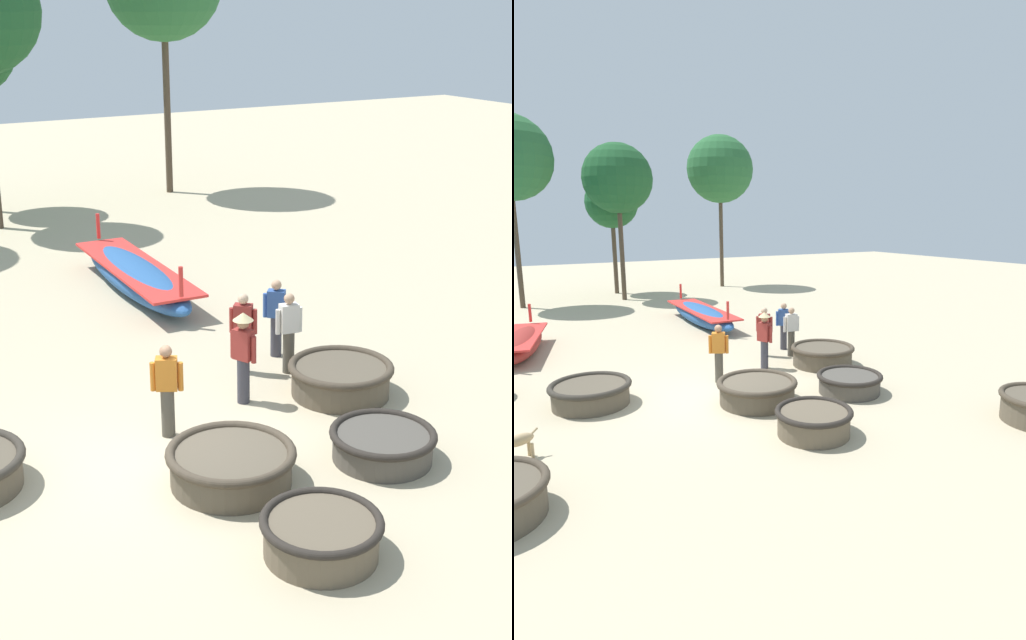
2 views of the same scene
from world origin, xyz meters
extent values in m
plane|color=#BCAD8C|center=(0.00, 0.00, 0.00)|extent=(80.00, 80.00, 0.00)
cylinder|color=brown|center=(0.75, -3.09, 0.25)|extent=(1.47, 1.47, 0.49)
torus|color=#28231E|center=(0.75, -3.09, 0.49)|extent=(1.59, 1.59, 0.12)
cylinder|color=brown|center=(3.75, 0.82, 0.26)|extent=(1.75, 1.75, 0.53)
torus|color=#42382B|center=(3.75, 0.82, 0.53)|extent=(1.89, 1.89, 0.14)
cylinder|color=#4C473F|center=(2.95, -1.47, 0.22)|extent=(1.53, 1.53, 0.43)
torus|color=#28231E|center=(2.95, -1.47, 0.43)|extent=(1.65, 1.65, 0.12)
cylinder|color=brown|center=(0.59, -0.96, 0.25)|extent=(1.78, 1.78, 0.50)
torus|color=#42382B|center=(0.59, -0.96, 0.50)|extent=(1.92, 1.92, 0.14)
ellipsoid|color=#285693|center=(2.85, 8.12, 0.37)|extent=(1.41, 6.02, 0.74)
cube|color=red|center=(2.85, 8.12, 0.60)|extent=(1.45, 5.55, 0.06)
cylinder|color=red|center=(2.93, 10.87, 1.02)|extent=(0.10, 0.10, 0.66)
cylinder|color=red|center=(2.76, 5.36, 1.02)|extent=(0.10, 0.10, 0.66)
cylinder|color=#2D425B|center=(2.72, 2.54, 0.41)|extent=(0.22, 0.22, 0.82)
cube|color=maroon|center=(2.72, 2.54, 1.09)|extent=(0.40, 0.39, 0.54)
sphere|color=#DBB28E|center=(2.72, 2.54, 1.47)|extent=(0.20, 0.20, 0.20)
cylinder|color=maroon|center=(2.89, 2.40, 1.04)|extent=(0.09, 0.09, 0.48)
cylinder|color=maroon|center=(2.55, 2.68, 1.04)|extent=(0.09, 0.09, 0.48)
cylinder|color=#4C473D|center=(0.42, 0.88, 0.41)|extent=(0.22, 0.22, 0.82)
cube|color=orange|center=(0.42, 0.88, 1.09)|extent=(0.40, 0.36, 0.54)
sphere|color=#A37556|center=(0.42, 0.88, 1.47)|extent=(0.20, 0.20, 0.20)
cylinder|color=orange|center=(0.23, 0.98, 1.04)|extent=(0.09, 0.09, 0.48)
cylinder|color=orange|center=(0.62, 0.77, 1.04)|extent=(0.09, 0.09, 0.48)
cylinder|color=#383842|center=(2.09, 1.38, 0.41)|extent=(0.22, 0.22, 0.82)
cube|color=maroon|center=(2.09, 1.38, 1.09)|extent=(0.35, 0.40, 0.54)
sphere|color=#A37556|center=(2.09, 1.38, 1.47)|extent=(0.20, 0.20, 0.20)
cylinder|color=maroon|center=(1.99, 1.58, 1.04)|extent=(0.09, 0.09, 0.48)
cylinder|color=maroon|center=(2.18, 1.19, 1.04)|extent=(0.09, 0.09, 0.48)
cone|color=#D1BC84|center=(2.09, 1.38, 1.60)|extent=(0.36, 0.36, 0.14)
cylinder|color=#4C473D|center=(3.47, 2.14, 0.41)|extent=(0.22, 0.22, 0.82)
cube|color=silver|center=(3.47, 2.14, 1.09)|extent=(0.37, 0.28, 0.54)
sphere|color=tan|center=(3.47, 2.14, 1.47)|extent=(0.20, 0.20, 0.20)
cylinder|color=silver|center=(3.68, 2.10, 1.04)|extent=(0.09, 0.09, 0.48)
cylinder|color=silver|center=(3.25, 2.17, 1.04)|extent=(0.09, 0.09, 0.48)
cylinder|color=#383842|center=(3.69, 2.96, 0.41)|extent=(0.22, 0.22, 0.82)
cube|color=#33569E|center=(3.69, 2.96, 1.09)|extent=(0.40, 0.39, 0.54)
sphere|color=tan|center=(3.69, 2.96, 1.47)|extent=(0.20, 0.20, 0.20)
cylinder|color=#33569E|center=(3.85, 2.82, 1.04)|extent=(0.09, 0.09, 0.48)
cylinder|color=#33569E|center=(3.52, 3.11, 1.04)|extent=(0.09, 0.09, 0.48)
cylinder|color=#4C3D2D|center=(8.38, 18.43, 2.92)|extent=(0.24, 0.24, 5.84)
camera|label=1|loc=(-4.73, -11.08, 6.70)|focal=50.00mm
camera|label=2|loc=(-4.68, -10.88, 4.30)|focal=28.00mm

